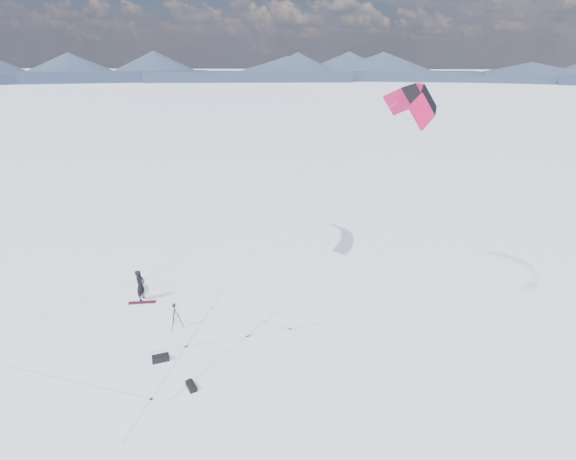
% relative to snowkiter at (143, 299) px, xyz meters
% --- Properties ---
extents(ground, '(1800.00, 1800.00, 0.00)m').
position_rel_snowkiter_xyz_m(ground, '(1.74, -3.43, 0.00)').
color(ground, white).
extents(horizon_hills, '(704.84, 706.81, 8.89)m').
position_rel_snowkiter_xyz_m(horizon_hills, '(1.74, -3.43, 3.66)').
color(horizon_hills, '#191D31').
rests_on(horizon_hills, ground).
extents(snow_tracks, '(14.76, 10.25, 0.01)m').
position_rel_snowkiter_xyz_m(snow_tracks, '(1.09, -3.78, 0.00)').
color(snow_tracks, silver).
rests_on(snow_tracks, ground).
extents(snowkiter, '(0.46, 0.70, 1.90)m').
position_rel_snowkiter_xyz_m(snowkiter, '(0.00, 0.00, 0.00)').
color(snowkiter, black).
rests_on(snowkiter, ground).
extents(snowboard, '(1.58, 0.67, 0.04)m').
position_rel_snowkiter_xyz_m(snowboard, '(0.16, -0.36, 0.02)').
color(snowboard, maroon).
rests_on(snowboard, ground).
extents(tripod, '(0.69, 0.69, 1.43)m').
position_rel_snowkiter_xyz_m(tripod, '(3.08, -2.41, 0.92)').
color(tripod, black).
rests_on(tripod, ground).
extents(gear_bag_a, '(0.85, 0.68, 0.34)m').
position_rel_snowkiter_xyz_m(gear_bag_a, '(3.38, -5.02, 0.15)').
color(gear_bag_a, black).
rests_on(gear_bag_a, ground).
extents(gear_bag_b, '(0.65, 0.69, 0.29)m').
position_rel_snowkiter_xyz_m(gear_bag_b, '(5.42, -6.52, 0.13)').
color(gear_bag_b, black).
rests_on(gear_bag_b, ground).
extents(power_kite, '(15.82, 5.76, 10.97)m').
position_rel_snowkiter_xyz_m(power_kite, '(14.54, 1.74, 11.16)').
color(power_kite, '#C81145').
rests_on(power_kite, ground).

